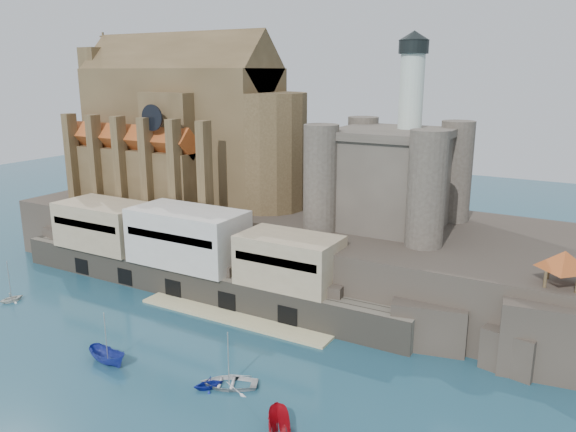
% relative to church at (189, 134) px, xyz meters
% --- Properties ---
extents(ground, '(300.00, 300.00, 0.00)m').
position_rel_church_xyz_m(ground, '(24.13, -41.85, -22.13)').
color(ground, '#194053').
rests_on(ground, ground).
extents(promontory, '(100.00, 36.00, 10.00)m').
position_rel_church_xyz_m(promontory, '(23.94, -2.48, -17.20)').
color(promontory, '#2C2621').
rests_on(promontory, ground).
extents(quay, '(70.00, 12.00, 13.05)m').
position_rel_church_xyz_m(quay, '(13.94, -18.78, -16.06)').
color(quay, '#625C4E').
rests_on(quay, ground).
extents(church, '(47.00, 25.93, 30.51)m').
position_rel_church_xyz_m(church, '(0.00, 0.00, 0.00)').
color(church, '#503E25').
rests_on(church, promontory).
extents(castle_keep, '(21.20, 21.20, 29.30)m').
position_rel_church_xyz_m(castle_keep, '(40.21, -0.78, -3.81)').
color(castle_keep, '#494239').
rests_on(castle_keep, promontory).
extents(rock_outcrop, '(14.50, 10.50, 8.70)m').
position_rel_church_xyz_m(rock_outcrop, '(66.13, -16.01, -18.11)').
color(rock_outcrop, '#2C2621').
rests_on(rock_outcrop, ground).
extents(pavilion, '(6.40, 6.40, 5.40)m').
position_rel_church_xyz_m(pavilion, '(66.13, -15.85, -9.40)').
color(pavilion, '#503E25').
rests_on(pavilion, rock_outcrop).
extents(boat_2, '(2.48, 2.43, 5.85)m').
position_rel_church_xyz_m(boat_2, '(20.47, -41.32, -22.13)').
color(boat_2, '#27389D').
rests_on(boat_2, ground).
extents(boat_4, '(3.25, 2.41, 3.37)m').
position_rel_church_xyz_m(boat_4, '(-6.09, -35.40, -22.13)').
color(boat_4, silver).
rests_on(boat_4, ground).
extents(boat_6, '(3.12, 4.66, 6.34)m').
position_rel_church_xyz_m(boat_6, '(35.82, -38.26, -22.13)').
color(boat_6, silver).
rests_on(boat_6, ground).
extents(boat_7, '(3.27, 3.11, 3.26)m').
position_rel_church_xyz_m(boat_7, '(34.17, -39.78, -22.13)').
color(boat_7, '#122197').
rests_on(boat_7, ground).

